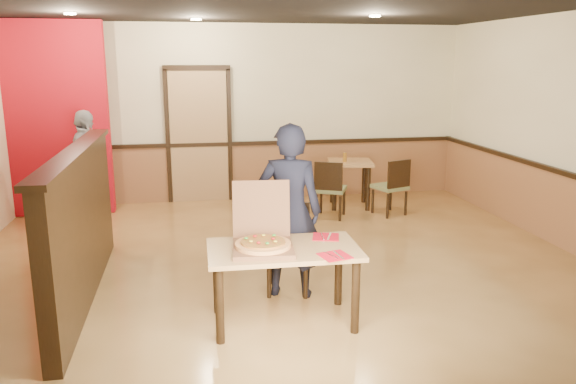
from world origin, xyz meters
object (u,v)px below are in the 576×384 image
object	(u,v)px
diner	(290,211)
condiment	(345,157)
side_chair_right	(393,185)
diner_chair	(289,244)
side_chair_left	(330,187)
side_table	(350,172)
pizza_box	(263,241)
main_table	(283,259)
passerby	(87,167)

from	to	relation	value
diner	condiment	bearing A→B (deg)	-96.99
side_chair_right	condiment	bearing A→B (deg)	-65.01
diner_chair	side_chair_left	world-z (taller)	diner_chair
side_table	pizza_box	bearing A→B (deg)	-116.49
main_table	condiment	distance (m)	4.05
side_chair_left	diner	world-z (taller)	diner
side_chair_right	passerby	world-z (taller)	passerby
diner	condiment	world-z (taller)	diner
side_chair_right	diner	world-z (taller)	diner
main_table	side_table	distance (m)	4.12
condiment	passerby	bearing A→B (deg)	-177.36
side_chair_right	pizza_box	size ratio (longest dim) A/B	1.33
side_chair_right	side_table	bearing A→B (deg)	-72.15
passerby	side_chair_left	bearing A→B (deg)	-89.93
main_table	diner	distance (m)	0.66
diner_chair	side_chair_left	size ratio (longest dim) A/B	1.02
main_table	side_chair_left	xyz separation A→B (m)	(1.21, 3.15, -0.12)
condiment	side_chair_right	bearing A→B (deg)	-45.12
diner_chair	side_chair_right	bearing A→B (deg)	63.95
diner_chair	side_chair_left	distance (m)	2.63
diner_chair	diner	xyz separation A→B (m)	(-0.02, -0.14, 0.37)
side_chair_right	pizza_box	bearing A→B (deg)	33.41
main_table	side_chair_left	bearing A→B (deg)	69.88
passerby	pizza_box	xyz separation A→B (m)	(1.98, -3.54, -0.03)
side_table	side_chair_left	bearing A→B (deg)	-128.12
diner_chair	side_table	distance (m)	3.38
main_table	pizza_box	xyz separation A→B (m)	(-0.18, 0.01, 0.17)
side_chair_left	side_chair_right	size ratio (longest dim) A/B	1.01
side_chair_right	side_table	world-z (taller)	side_chair_right
side_chair_left	passerby	distance (m)	3.41
side_table	condiment	bearing A→B (deg)	-160.60
diner	pizza_box	xyz separation A→B (m)	(-0.34, -0.58, -0.09)
side_chair_left	side_table	size ratio (longest dim) A/B	1.08
side_chair_left	passerby	size ratio (longest dim) A/B	0.54
pizza_box	diner_chair	bearing A→B (deg)	69.03
passerby	main_table	bearing A→B (deg)	-141.86
main_table	side_chair_left	size ratio (longest dim) A/B	1.53
side_chair_left	side_table	bearing A→B (deg)	-103.31
side_chair_right	passerby	size ratio (longest dim) A/B	0.53
main_table	side_table	xyz separation A→B (m)	(1.69, 3.75, -0.04)
side_chair_right	pizza_box	world-z (taller)	pizza_box
diner	pizza_box	size ratio (longest dim) A/B	2.66
side_chair_right	diner	size ratio (longest dim) A/B	0.50
pizza_box	condiment	xyz separation A→B (m)	(1.77, 3.71, 0.03)
main_table	condiment	world-z (taller)	condiment
main_table	diner_chair	size ratio (longest dim) A/B	1.51
diner	pizza_box	world-z (taller)	diner
diner_chair	passerby	world-z (taller)	passerby
side_table	pizza_box	size ratio (longest dim) A/B	1.24
pizza_box	diner	bearing A→B (deg)	64.93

